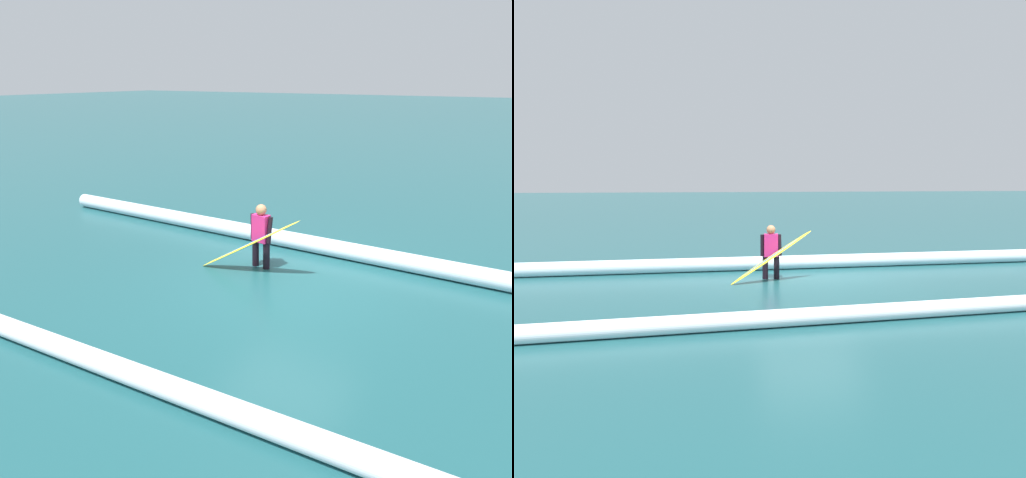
# 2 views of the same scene
# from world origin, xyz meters

# --- Properties ---
(ground_plane) EXTENTS (185.82, 185.82, 0.00)m
(ground_plane) POSITION_xyz_m (0.00, 0.00, 0.00)
(ground_plane) COLOR #1C4F54
(surfer) EXTENTS (0.52, 0.24, 1.33)m
(surfer) POSITION_xyz_m (0.89, -0.50, 0.74)
(surfer) COLOR black
(surfer) RESTS_ON ground_plane
(surfboard) EXTENTS (2.09, 0.65, 1.24)m
(surfboard) POSITION_xyz_m (0.94, -0.11, 0.60)
(surfboard) COLOR yellow
(surfboard) RESTS_ON ground_plane
(wave_crest_foreground) EXTENTS (17.93, 0.56, 0.37)m
(wave_crest_foreground) POSITION_xyz_m (-1.06, -1.87, 0.19)
(wave_crest_foreground) COLOR white
(wave_crest_foreground) RESTS_ON ground_plane
(wave_crest_midground) EXTENTS (21.51, 1.65, 0.30)m
(wave_crest_midground) POSITION_xyz_m (-0.81, 3.62, 0.15)
(wave_crest_midground) COLOR white
(wave_crest_midground) RESTS_ON ground_plane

